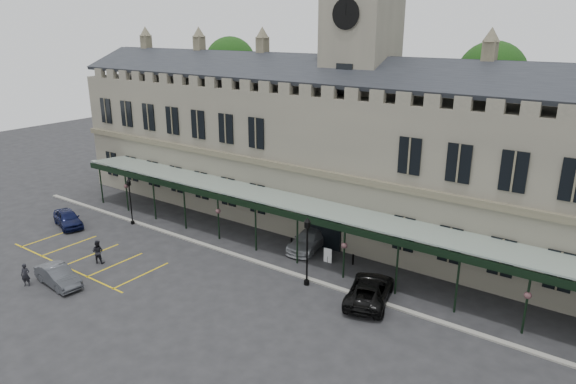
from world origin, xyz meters
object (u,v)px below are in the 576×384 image
Objects in this scene: car_left_a at (68,218)px; clock_tower at (359,78)px; person_b at (98,252)px; lamp_post_mid at (307,245)px; lamp_post_left at (130,197)px; station_building at (356,158)px; car_taxi at (309,240)px; person_a at (26,275)px; sign_board at (328,256)px; car_left_b at (58,276)px; car_van at (370,290)px.

clock_tower is at bearing -38.11° from car_left_a.
lamp_post_mid is at bearing 174.86° from person_b.
lamp_post_left reaches higher than person_b.
person_b is (8.70, -2.97, 0.17)m from car_left_a.
car_left_a is (-21.00, -14.45, -5.72)m from station_building.
car_taxi is 2.80× the size of person_b.
person_a is 0.91× the size of person_b.
sign_board is 0.27× the size of car_left_b.
lamp_post_left is 19.23m from lamp_post_mid.
clock_tower reaches higher than person_b.
sign_board is at bearing -76.06° from station_building.
sign_board is at bearing -55.25° from car_left_a.
car_left_b is at bearing -118.51° from station_building.
car_van is at bearing -64.87° from car_left_a.
clock_tower reaches higher than car_left_b.
car_left_b is 18.65m from car_taxi.
car_van is at bearing 171.30° from person_b.
station_building is at bearing 21.57° from person_a.
station_building is 36.19× the size of person_a.
lamp_post_mid reaches higher than car_taxi.
clock_tower is 15.30m from lamp_post_mid.
sign_board is 21.42m from person_a.
car_left_a reaches higher than car_taxi.
clock_tower is 13.77m from car_taxi.
station_building reaches higher than person_b.
car_taxi is (-3.23, 5.20, -2.23)m from lamp_post_mid.
clock_tower is 4.47× the size of car_van.
car_left_a is 11.23m from person_a.
clock_tower reaches higher than lamp_post_left.
person_b reaches higher than car_van.
lamp_post_mid is 1.19× the size of car_left_b.
person_b is (-19.30, -6.87, 0.15)m from car_van.
lamp_post_mid reaches higher than person_a.
lamp_post_mid is 0.90× the size of car_van.
car_van is at bearing -36.04° from sign_board.
lamp_post_left is at bearing -172.91° from sign_board.
car_van reaches higher than car_left_b.
car_left_a is 0.85× the size of car_taxi.
station_building is at bearing 75.31° from car_taxi.
car_left_a is at bearing -171.90° from lamp_post_mid.
person_b reaches higher than person_a.
car_taxi is (20.22, 8.54, -0.00)m from car_left_a.
car_van is (28.00, 3.90, 0.03)m from car_left_a.
sign_board is (1.80, -7.24, -5.91)m from station_building.
car_taxi is 20.74m from person_a.
station_building is 11.90m from lamp_post_mid.
car_van is (5.20, -3.31, 0.21)m from sign_board.
lamp_post_left is 1.02× the size of car_left_b.
lamp_post_left reaches higher than car_left_b.
station_building is 26.12m from car_left_a.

